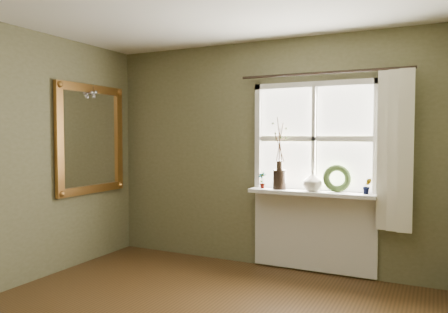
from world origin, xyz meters
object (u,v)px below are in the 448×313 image
Objects in this scene: gilt_mirror at (91,139)px; wreath at (337,181)px; dark_jug at (279,179)px; cream_vase at (313,181)px.

wreath is at bearing 13.17° from gilt_mirror.
wreath is 0.23× the size of gilt_mirror.
wreath is (0.62, 0.04, 0.00)m from dark_jug.
wreath is at bearing 9.08° from cream_vase.
cream_vase reaches higher than dark_jug.
dark_jug is at bearing 180.00° from cream_vase.
gilt_mirror is (-2.78, -0.65, 0.44)m from wreath.
cream_vase is at bearing 13.57° from gilt_mirror.
gilt_mirror is at bearing -164.19° from dark_jug.
gilt_mirror reaches higher than wreath.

